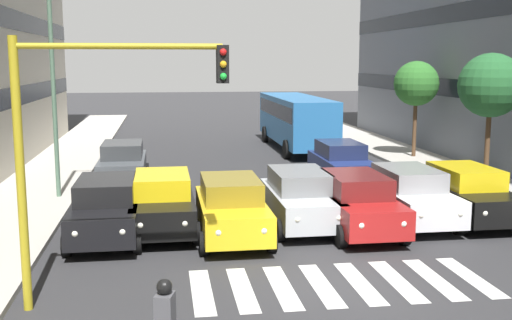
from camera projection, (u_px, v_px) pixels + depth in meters
ground_plane at (340, 284)px, 14.19m from camera, size 180.00×180.00×0.00m
crosswalk_markings at (340, 284)px, 14.19m from camera, size 6.75×2.80×0.01m
car_0 at (466, 193)px, 19.69m from camera, size 2.02×4.44×1.72m
car_1 at (410, 195)px, 19.44m from camera, size 2.02×4.44×1.72m
car_2 at (357, 203)px, 18.40m from camera, size 2.02×4.44×1.72m
car_3 at (300, 198)px, 19.00m from camera, size 2.02×4.44×1.72m
car_4 at (231, 208)px, 17.73m from camera, size 2.02×4.44×1.72m
car_5 at (162, 202)px, 18.42m from camera, size 2.02×4.44×1.72m
car_6 at (106, 209)px, 17.63m from camera, size 2.02×4.44×1.72m
car_row2_0 at (341, 162)px, 25.68m from camera, size 2.02×4.44×1.72m
car_row2_1 at (123, 163)px, 25.52m from camera, size 2.02×4.44×1.72m
bus_behind_traffic at (296, 117)px, 35.77m from camera, size 2.78×10.50×3.00m
traffic_light_gantry at (81, 129)px, 12.33m from camera, size 4.23×0.36×5.50m
street_lamp_right at (63, 65)px, 22.00m from camera, size 2.55×0.28×7.91m
street_tree_1 at (491, 86)px, 24.21m from camera, size 2.50×2.50×5.19m
street_tree_2 at (416, 84)px, 31.72m from camera, size 2.28×2.28×4.88m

